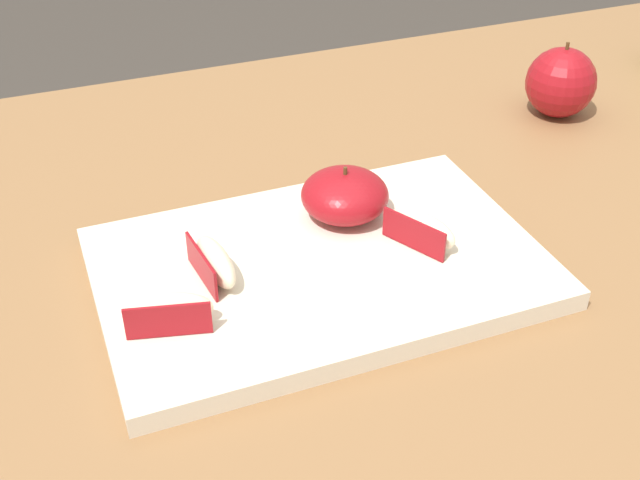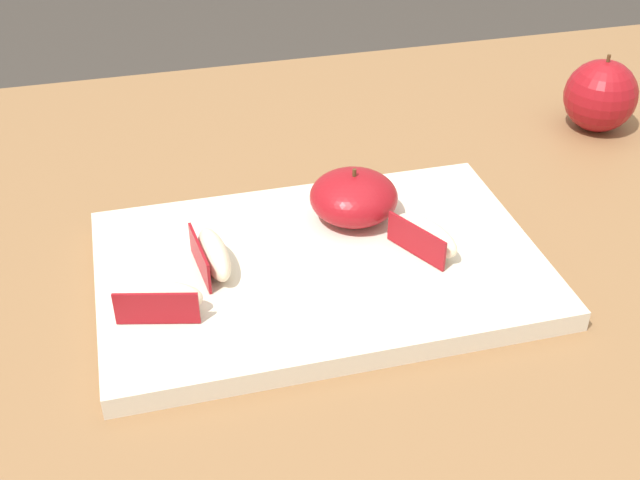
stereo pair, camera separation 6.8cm
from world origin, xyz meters
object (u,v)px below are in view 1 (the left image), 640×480
at_px(apple_wedge_left, 169,311).
at_px(apple_wedge_front, 421,229).
at_px(whole_apple_red_delicious, 561,82).
at_px(cutting_board, 320,268).
at_px(apple_half_skin_up, 345,195).
at_px(apple_wedge_middle, 214,262).

relative_size(apple_wedge_left, apple_wedge_front, 1.01).
relative_size(apple_wedge_left, whole_apple_red_delicious, 0.80).
relative_size(cutting_board, apple_wedge_left, 5.26).
height_order(apple_wedge_front, whole_apple_red_delicious, whole_apple_red_delicious).
height_order(apple_half_skin_up, apple_wedge_left, apple_half_skin_up).
bearing_deg(apple_wedge_front, apple_wedge_middle, 174.20).
bearing_deg(whole_apple_red_delicious, apple_wedge_left, -155.80).
distance_m(apple_wedge_middle, apple_wedge_front, 0.18).
height_order(apple_wedge_left, apple_wedge_front, same).
relative_size(cutting_board, apple_wedge_front, 5.31).
distance_m(apple_wedge_left, whole_apple_red_delicious, 0.57).
xyz_separation_m(cutting_board, apple_wedge_left, (-0.14, -0.04, 0.02)).
bearing_deg(cutting_board, apple_half_skin_up, 50.17).
distance_m(apple_half_skin_up, apple_wedge_left, 0.21).
xyz_separation_m(cutting_board, apple_wedge_middle, (-0.09, 0.01, 0.02)).
bearing_deg(whole_apple_red_delicious, apple_wedge_middle, -158.50).
xyz_separation_m(apple_wedge_middle, apple_wedge_front, (0.18, -0.02, 0.00)).
bearing_deg(whole_apple_red_delicious, cutting_board, -152.96).
xyz_separation_m(apple_half_skin_up, whole_apple_red_delicious, (0.34, 0.14, -0.00)).
bearing_deg(apple_wedge_left, cutting_board, 15.87).
distance_m(apple_wedge_left, apple_wedge_front, 0.23).
relative_size(apple_wedge_middle, whole_apple_red_delicious, 0.79).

